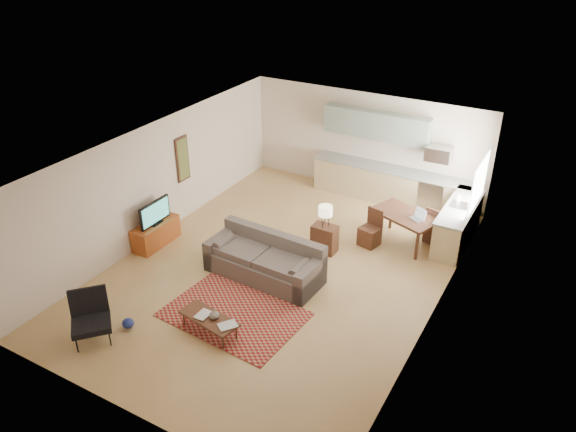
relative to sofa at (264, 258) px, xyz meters
The scene contains 25 objects.
room 1.01m from the sofa, 66.75° to the left, with size 9.00×9.00×9.00m.
kitchen_counter_back 4.71m from the sofa, 76.82° to the left, with size 4.26×0.64×0.92m, color tan, non-canonical shape.
kitchen_counter_right 4.61m from the sofa, 47.65° to the left, with size 0.64×2.26×0.92m, color tan, non-canonical shape.
kitchen_range 5.07m from the sofa, 64.63° to the left, with size 0.62×0.62×0.90m, color #A5A8AD.
kitchen_microwave 5.21m from the sofa, 64.73° to the left, with size 0.62×0.40×0.35m, color #A5A8AD.
upper_cabinets 4.99m from the sofa, 84.28° to the left, with size 2.80×0.34×0.70m, color gray.
window_right 4.94m from the sofa, 45.01° to the left, with size 0.02×1.40×1.05m, color white.
wall_art_left 3.49m from the sofa, 156.74° to the left, with size 0.06×0.42×1.10m, color olive, non-canonical shape.
triptych 5.05m from the sofa, 89.13° to the left, with size 1.70×0.04×0.50m, color beige, non-canonical shape.
rug 1.45m from the sofa, 83.02° to the right, with size 2.53×1.75×0.02m, color maroon.
sofa is the anchor object (origin of this frame).
coffee_table 2.02m from the sofa, 87.82° to the right, with size 1.16×0.46×0.35m, color #432314, non-canonical shape.
book_a 2.01m from the sofa, 94.51° to the right, with size 0.23×0.31×0.03m, color maroon.
book_b 2.01m from the sofa, 78.24° to the right, with size 0.38×0.40×0.02m, color navy.
vase 1.98m from the sofa, 84.93° to the right, with size 0.21×0.21×0.18m, color black.
armchair 3.55m from the sofa, 117.22° to the right, with size 0.77×0.77×0.88m, color black, non-canonical shape.
tv_credenza 2.84m from the sofa, behind, with size 0.46×1.19×0.55m, color #8E3D16, non-canonical shape.
tv 2.81m from the sofa, behind, with size 0.09×0.91×0.55m, color black, non-canonical shape.
console_table 1.66m from the sofa, 66.90° to the left, with size 0.55×0.36×0.64m, color #3B2015, non-canonical shape.
table_lamp 1.71m from the sofa, 66.90° to the left, with size 0.31×0.31×0.51m, color beige, non-canonical shape.
dining_table 3.40m from the sofa, 52.75° to the left, with size 1.48×0.85×0.75m, color #3B2015, non-canonical shape.
dining_chair_near 2.68m from the sofa, 57.94° to the left, with size 0.41×0.43×0.86m, color #3B2015, non-canonical shape.
dining_chair_far 4.15m from the sofa, 49.41° to the left, with size 0.43×0.45×0.90m, color #3B2015, non-canonical shape.
laptop 3.54m from the sofa, 47.95° to the left, with size 0.31×0.24×0.24m, color #A5A8AD, non-canonical shape.
soap_bottle 4.70m from the sofa, 49.94° to the left, with size 0.10×0.11×0.19m, color beige.
Camera 1 is at (5.03, -8.61, 6.72)m, focal length 35.00 mm.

